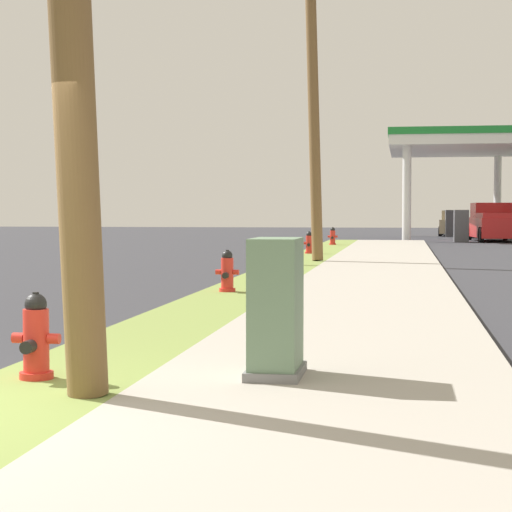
# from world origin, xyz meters

# --- Properties ---
(sidewalk_slab) EXTENTS (3.20, 80.00, 0.12)m
(sidewalk_slab) POSITION_xyz_m (3.00, 0.00, 0.06)
(sidewalk_slab) COLOR #A8A093
(sidewalk_slab) RESTS_ON ground
(fire_hydrant_nearest) EXTENTS (0.42, 0.38, 0.74)m
(fire_hydrant_nearest) POSITION_xyz_m (0.51, 1.54, 0.45)
(fire_hydrant_nearest) COLOR red
(fire_hydrant_nearest) RESTS_ON grass_verge
(fire_hydrant_second) EXTENTS (0.42, 0.38, 0.74)m
(fire_hydrant_second) POSITION_xyz_m (0.52, 10.20, 0.45)
(fire_hydrant_second) COLOR red
(fire_hydrant_second) RESTS_ON grass_verge
(fire_hydrant_third) EXTENTS (0.42, 0.37, 0.74)m
(fire_hydrant_third) POSITION_xyz_m (0.63, 18.45, 0.45)
(fire_hydrant_third) COLOR red
(fire_hydrant_third) RESTS_ON grass_verge
(fire_hydrant_fourth) EXTENTS (0.42, 0.37, 0.74)m
(fire_hydrant_fourth) POSITION_xyz_m (0.47, 25.08, 0.45)
(fire_hydrant_fourth) COLOR red
(fire_hydrant_fourth) RESTS_ON grass_verge
(fire_hydrant_fifth) EXTENTS (0.42, 0.38, 0.74)m
(fire_hydrant_fifth) POSITION_xyz_m (0.65, 33.22, 0.45)
(fire_hydrant_fifth) COLOR red
(fire_hydrant_fifth) RESTS_ON grass_verge
(utility_pole_midground) EXTENTS (0.85, 1.79, 8.52)m
(utility_pole_midground) POSITION_xyz_m (1.01, 20.98, 4.46)
(utility_pole_midground) COLOR brown
(utility_pole_midground) RESTS_ON grass_verge
(utility_cabinet) EXTENTS (0.47, 0.77, 1.20)m
(utility_cabinet) POSITION_xyz_m (2.52, 2.00, 0.68)
(utility_cabinet) COLOR slate
(utility_cabinet) RESTS_ON sidewalk_slab
(car_tan_by_near_pump) EXTENTS (2.22, 4.62, 1.57)m
(car_tan_by_near_pump) POSITION_xyz_m (6.80, 52.99, 0.72)
(car_tan_by_near_pump) COLOR tan
(car_tan_by_near_pump) RESTS_ON ground
(car_silver_by_far_pump) EXTENTS (2.14, 4.59, 1.57)m
(car_silver_by_far_pump) POSITION_xyz_m (8.27, 49.49, 0.72)
(car_silver_by_far_pump) COLOR #BCBCC1
(car_silver_by_far_pump) RESTS_ON ground
(truck_red_at_forecourt) EXTENTS (2.45, 5.52, 1.97)m
(truck_red_at_forecourt) POSITION_xyz_m (8.16, 42.70, 0.91)
(truck_red_at_forecourt) COLOR red
(truck_red_at_forecourt) RESTS_ON ground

